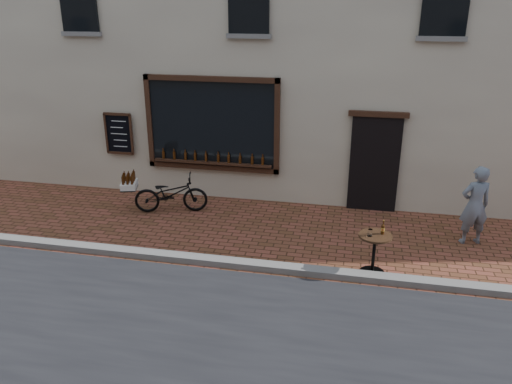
# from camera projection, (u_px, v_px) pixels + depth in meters

# --- Properties ---
(ground) EXTENTS (90.00, 90.00, 0.00)m
(ground) POSITION_uv_depth(u_px,v_px,m) (262.00, 275.00, 8.89)
(ground) COLOR #58321C
(ground) RESTS_ON ground
(kerb) EXTENTS (90.00, 0.25, 0.12)m
(kerb) POSITION_uv_depth(u_px,v_px,m) (264.00, 266.00, 9.05)
(kerb) COLOR slate
(kerb) RESTS_ON ground
(cargo_bicycle) EXTENTS (1.99, 1.04, 0.94)m
(cargo_bicycle) POSITION_uv_depth(u_px,v_px,m) (169.00, 193.00, 11.41)
(cargo_bicycle) COLOR black
(cargo_bicycle) RESTS_ON ground
(bistro_table) EXTENTS (0.59, 0.59, 1.01)m
(bistro_table) POSITION_uv_depth(u_px,v_px,m) (375.00, 246.00, 8.76)
(bistro_table) COLOR black
(bistro_table) RESTS_ON ground
(pedestrian) EXTENTS (0.67, 0.53, 1.62)m
(pedestrian) POSITION_uv_depth(u_px,v_px,m) (475.00, 205.00, 9.79)
(pedestrian) COLOR slate
(pedestrian) RESTS_ON ground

